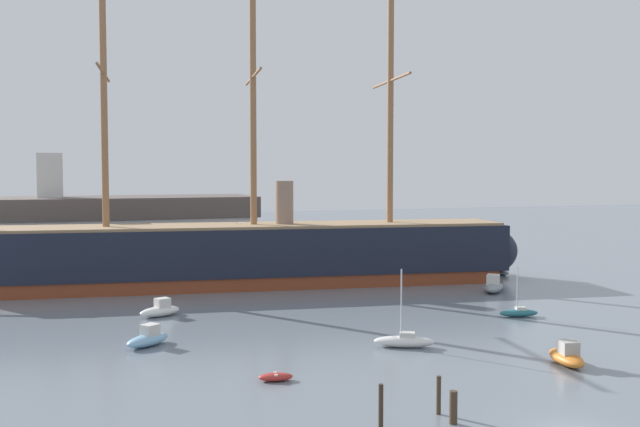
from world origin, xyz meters
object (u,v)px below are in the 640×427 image
object	(u,v)px
sailboat_far_right	(500,271)
motorboat_distant_centre	(273,265)
sailboat_near_centre	(404,341)
seagull_in_flight	(240,223)
sailboat_far_left	(25,288)
sailboat_mid_right	(519,313)
motorboat_foreground_right	(567,356)
mooring_piling_nearest	(381,406)
motorboat_alongside_bow	(160,310)
mooring_piling_left_pair	(453,407)
dockside_warehouse_left	(79,234)
motorboat_alongside_stern	(493,286)
motorboat_mid_left	(148,338)
mooring_piling_right_pair	(439,395)
dinghy_foreground_left	(276,377)
tall_ship	(254,253)

from	to	relation	value
sailboat_far_right	motorboat_distant_centre	xyz separation A→B (m)	(-26.52, 15.03, 0.06)
sailboat_near_centre	seagull_in_flight	bearing A→B (deg)	124.20
sailboat_far_left	sailboat_mid_right	bearing A→B (deg)	-34.46
motorboat_foreground_right	motorboat_distant_centre	world-z (taller)	motorboat_foreground_right
motorboat_distant_centre	sailboat_far_right	bearing A→B (deg)	-29.55
sailboat_near_centre	mooring_piling_nearest	size ratio (longest dim) A/B	2.56
seagull_in_flight	mooring_piling_nearest	bearing A→B (deg)	-88.68
motorboat_alongside_bow	motorboat_distant_centre	size ratio (longest dim) A/B	1.13
mooring_piling_left_pair	dockside_warehouse_left	distance (m)	70.90
motorboat_alongside_bow	seagull_in_flight	world-z (taller)	seagull_in_flight
motorboat_foreground_right	dockside_warehouse_left	world-z (taller)	dockside_warehouse_left
motorboat_alongside_stern	sailboat_far_right	distance (m)	14.63
motorboat_mid_left	mooring_piling_right_pair	distance (m)	25.16
dinghy_foreground_left	motorboat_alongside_stern	distance (m)	40.27
motorboat_alongside_stern	seagull_in_flight	bearing A→B (deg)	-170.06
motorboat_distant_centre	motorboat_mid_left	bearing A→B (deg)	-118.22
motorboat_foreground_right	sailboat_mid_right	size ratio (longest dim) A/B	0.94
dinghy_foreground_left	motorboat_mid_left	distance (m)	13.89
seagull_in_flight	mooring_piling_right_pair	bearing A→B (deg)	-80.77
tall_ship	motorboat_alongside_stern	bearing A→B (deg)	-29.26
sailboat_mid_right	seagull_in_flight	bearing A→B (deg)	163.80
motorboat_foreground_right	sailboat_near_centre	distance (m)	11.80
motorboat_foreground_right	sailboat_near_centre	size ratio (longest dim) A/B	0.74
dinghy_foreground_left	sailboat_far_right	world-z (taller)	sailboat_far_right
motorboat_alongside_bow	mooring_piling_nearest	distance (m)	34.05
motorboat_alongside_bow	motorboat_distant_centre	world-z (taller)	motorboat_alongside_bow
motorboat_alongside_bow	mooring_piling_right_pair	xyz separation A→B (m)	(11.27, -32.32, 0.49)
motorboat_alongside_stern	motorboat_mid_left	bearing A→B (deg)	-162.49
sailboat_far_left	mooring_piling_left_pair	size ratio (longest dim) A/B	2.49
dockside_warehouse_left	motorboat_distant_centre	bearing A→B (deg)	-14.79
motorboat_foreground_right	tall_ship	bearing A→B (deg)	106.41
motorboat_alongside_stern	mooring_piling_right_pair	distance (m)	41.91
sailboat_near_centre	motorboat_mid_left	size ratio (longest dim) A/B	1.46
sailboat_near_centre	mooring_piling_left_pair	size ratio (longest dim) A/B	3.38
motorboat_foreground_right	seagull_in_flight	bearing A→B (deg)	128.95
motorboat_alongside_stern	mooring_piling_right_pair	bearing A→B (deg)	-127.07
sailboat_near_centre	sailboat_far_left	bearing A→B (deg)	127.96
tall_ship	motorboat_mid_left	bearing A→B (deg)	-120.07
sailboat_far_left	seagull_in_flight	bearing A→B (deg)	-49.93
dinghy_foreground_left	motorboat_foreground_right	xyz separation A→B (m)	(20.13, -3.03, 0.35)
motorboat_mid_left	motorboat_alongside_stern	size ratio (longest dim) A/B	0.83
sailboat_far_right	motorboat_mid_left	bearing A→B (deg)	-153.16
sailboat_far_left	seagull_in_flight	size ratio (longest dim) A/B	3.74
dinghy_foreground_left	sailboat_mid_right	size ratio (longest dim) A/B	0.50
motorboat_alongside_bow	mooring_piling_left_pair	distance (m)	35.74
motorboat_mid_left	sailboat_far_left	xyz separation A→B (m)	(-10.38, 30.00, -0.21)
sailboat_far_right	dockside_warehouse_left	xyz separation A→B (m)	(-51.73, 21.69, 4.51)
motorboat_distant_centre	dockside_warehouse_left	distance (m)	26.45
motorboat_alongside_stern	mooring_piling_left_pair	distance (m)	43.20
sailboat_near_centre	sailboat_mid_right	bearing A→B (deg)	24.35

